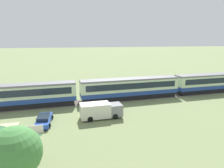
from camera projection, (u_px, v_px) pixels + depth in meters
name	position (u px, v px, depth m)	size (l,w,h in m)	color
ground_plane	(156.00, 97.00, 39.91)	(600.00, 600.00, 0.00)	#707F51
passenger_train	(79.00, 91.00, 35.68)	(79.43, 2.90, 4.01)	#234293
railway_track	(97.00, 101.00, 37.03)	(142.19, 3.60, 0.04)	#665B51
parked_car_blue	(44.00, 120.00, 26.90)	(2.45, 4.95, 1.23)	#284CA8
delivery_truck_grey	(100.00, 110.00, 28.81)	(6.04, 2.25, 2.27)	gray
yard_tree_0	(15.00, 153.00, 11.86)	(3.23, 3.23, 6.12)	#4C3823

